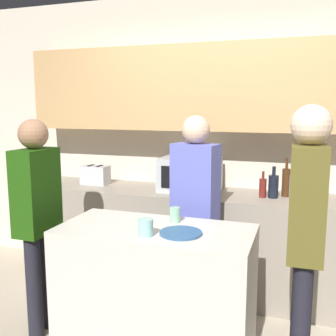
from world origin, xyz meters
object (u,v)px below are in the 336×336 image
bottle_0 (263,187)px  cup_1 (146,227)px  microwave (190,174)px  plate_on_island (181,233)px  cup_0 (175,215)px  bottle_3 (295,187)px  bottle_1 (273,186)px  person_right (306,226)px  toaster (95,175)px  person_left (37,210)px  person_center (195,202)px  bottle_2 (286,182)px

bottle_0 → cup_1: size_ratio=2.11×
microwave → bottle_0: bearing=-5.0°
bottle_0 → plate_on_island: bearing=-108.9°
cup_0 → bottle_3: bearing=48.6°
plate_on_island → cup_1: size_ratio=2.48×
cup_1 → cup_0: bearing=76.3°
bottle_1 → person_right: (0.25, -1.04, -0.01)m
cup_0 → microwave: bearing=99.6°
bottle_3 → cup_0: 1.13m
toaster → cup_1: size_ratio=2.48×
microwave → cup_0: microwave is taller
person_left → person_center: 1.16m
toaster → person_right: size_ratio=0.15×
toaster → plate_on_island: bearing=-43.3°
bottle_1 → person_center: size_ratio=0.16×
person_right → bottle_3: bearing=3.8°
cup_0 → bottle_0: bearing=60.9°
bottle_3 → person_right: bearing=-85.4°
microwave → bottle_1: 0.74m
microwave → bottle_2: bottle_2 is taller
person_center → person_right: 0.97m
bottle_0 → cup_0: bottle_0 is taller
bottle_2 → person_left: bearing=-145.7°
bottle_2 → cup_0: bottle_2 is taller
bottle_3 → person_left: size_ratio=0.18×
cup_1 → microwave: bearing=93.6°
person_left → toaster: bearing=-172.2°
bottle_0 → bottle_1: size_ratio=0.84×
microwave → bottle_2: 0.83m
bottle_1 → toaster: bearing=178.5°
bottle_1 → cup_1: bearing=-118.2°
bottle_3 → person_left: person_left is taller
cup_0 → person_center: bearing=85.5°
bottle_1 → person_center: 0.73m
person_right → bottle_0: bearing=17.2°
cup_1 → person_center: person_center is taller
microwave → person_center: 0.58m
toaster → person_center: bearing=-24.8°
microwave → toaster: size_ratio=2.00×
person_left → bottle_0: bearing=125.5°
microwave → toaster: microwave is taller
bottle_2 → bottle_3: (0.07, -0.13, -0.02)m
microwave → bottle_1: microwave is taller
bottle_0 → bottle_3: (0.25, -0.04, 0.03)m
toaster → bottle_2: size_ratio=0.79×
bottle_1 → cup_0: (-0.57, -0.89, -0.06)m
toaster → bottle_1: bearing=-1.5°
cup_0 → cup_1: (-0.08, -0.32, 0.00)m
bottle_2 → person_right: person_right is taller
microwave → person_center: size_ratio=0.32×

